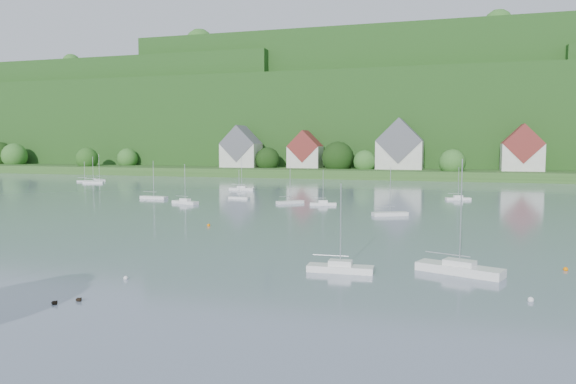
{
  "coord_description": "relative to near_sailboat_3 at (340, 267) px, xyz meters",
  "views": [
    {
      "loc": [
        23.75,
        -11.4,
        11.85
      ],
      "look_at": [
        -2.34,
        75.0,
        4.0
      ],
      "focal_mm": 34.46,
      "sensor_mm": 36.0,
      "label": 1
    }
  ],
  "objects": [
    {
      "name": "village_building_2",
      "position": [
        -8.82,
        149.72,
        9.83
      ],
      "size": [
        16.0,
        11.44,
        18.0
      ],
      "color": "beige",
      "rests_on": "far_shore_strip"
    },
    {
      "name": "near_sailboat_4",
      "position": [
        10.59,
        2.47,
        0.07
      ],
      "size": [
        8.05,
        4.8,
        10.51
      ],
      "rotation": [
        0.0,
        0.0,
        -0.36
      ],
      "color": "white",
      "rests_on": "ground"
    },
    {
      "name": "far_shore_strip",
      "position": [
        -13.82,
        161.72,
        1.06
      ],
      "size": [
        600.0,
        60.0,
        3.0
      ],
      "primitive_type": "cube",
      "color": "#2D541F",
      "rests_on": "ground"
    },
    {
      "name": "forested_ridge",
      "position": [
        -13.43,
        230.29,
        22.45
      ],
      "size": [
        620.0,
        181.22,
        69.89
      ],
      "color": "#164516",
      "rests_on": "ground"
    },
    {
      "name": "duck_pair",
      "position": [
        -17.61,
        -15.76,
        -0.32
      ],
      "size": [
        1.73,
        1.52,
        0.37
      ],
      "color": "black",
      "rests_on": "ground"
    },
    {
      "name": "village_building_0",
      "position": [
        -68.82,
        148.72,
        9.07
      ],
      "size": [
        14.0,
        10.4,
        16.0
      ],
      "color": "beige",
      "rests_on": "far_shore_strip"
    },
    {
      "name": "mooring_buoy_1",
      "position": [
        -17.49,
        -8.21,
        -0.44
      ],
      "size": [
        0.4,
        0.4,
        0.4
      ],
      "primitive_type": "sphere",
      "color": "white",
      "rests_on": "ground"
    },
    {
      "name": "mooring_buoy_3",
      "position": [
        -23.93,
        22.71,
        -0.44
      ],
      "size": [
        0.47,
        0.47,
        0.47
      ],
      "primitive_type": "sphere",
      "color": "orange",
      "rests_on": "ground"
    },
    {
      "name": "far_sailboat_cluster",
      "position": [
        -6.46,
        76.41,
        -0.07
      ],
      "size": [
        194.67,
        66.78,
        8.71
      ],
      "color": "white",
      "rests_on": "ground"
    },
    {
      "name": "village_building_3",
      "position": [
        31.18,
        147.72,
        8.99
      ],
      "size": [
        13.0,
        10.4,
        15.5
      ],
      "color": "beige",
      "rests_on": "far_shore_strip"
    },
    {
      "name": "village_building_1",
      "position": [
        -43.82,
        150.72,
        8.31
      ],
      "size": [
        12.0,
        9.36,
        14.0
      ],
      "color": "beige",
      "rests_on": "far_shore_strip"
    },
    {
      "name": "mooring_buoy_4",
      "position": [
        15.68,
        -5.36,
        -0.44
      ],
      "size": [
        0.46,
        0.46,
        0.46
      ],
      "primitive_type": "sphere",
      "color": "white",
      "rests_on": "ground"
    },
    {
      "name": "mooring_buoy_2",
      "position": [
        20.17,
        6.7,
        -0.44
      ],
      "size": [
        0.44,
        0.44,
        0.44
      ],
      "primitive_type": "sphere",
      "color": "orange",
      "rests_on": "ground"
    },
    {
      "name": "near_sailboat_3",
      "position": [
        0.0,
        0.0,
        0.0
      ],
      "size": [
        6.2,
        2.02,
        8.26
      ],
      "rotation": [
        0.0,
        0.0,
        0.05
      ],
      "color": "white",
      "rests_on": "ground"
    }
  ]
}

